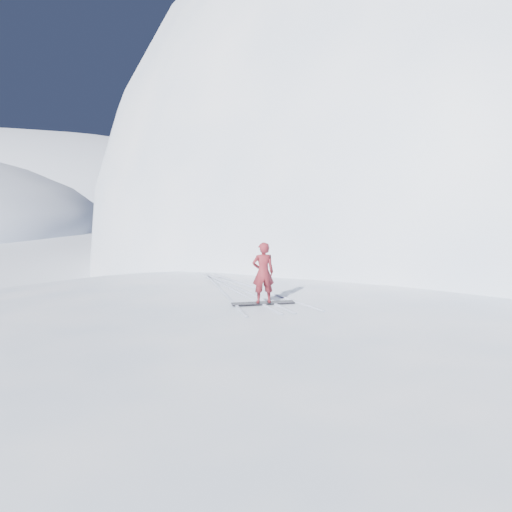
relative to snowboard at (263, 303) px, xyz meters
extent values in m
plane|color=white|center=(0.38, -2.34, -2.41)|extent=(400.00, 400.00, 0.00)
ellipsoid|color=white|center=(1.38, 0.66, -2.41)|extent=(36.00, 28.00, 4.80)
ellipsoid|color=white|center=(22.38, 23.66, -2.41)|extent=(60.00, 56.00, 56.00)
ellipsoid|color=white|center=(10.38, 17.66, -2.41)|extent=(28.00, 24.00, 18.00)
ellipsoid|color=white|center=(-1.62, 3.66, -2.41)|extent=(7.00, 6.30, 1.00)
ellipsoid|color=white|center=(7.38, 1.66, -2.41)|extent=(4.00, 3.60, 0.60)
cube|color=black|center=(0.00, 0.00, 0.00)|extent=(1.62, 0.31, 0.03)
imported|color=maroon|center=(0.00, 0.00, 0.79)|extent=(0.57, 0.37, 1.56)
cube|color=silver|center=(-0.85, 1.77, 0.01)|extent=(0.49, 5.99, 0.04)
cube|color=silver|center=(-0.48, 1.77, 0.01)|extent=(1.47, 5.85, 0.04)
cube|color=silver|center=(-0.24, 1.77, 0.01)|extent=(1.65, 5.80, 0.04)
cube|color=silver|center=(0.26, 1.77, 0.01)|extent=(2.12, 5.65, 0.04)
camera|label=1|loc=(-2.46, -12.28, 2.91)|focal=35.00mm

